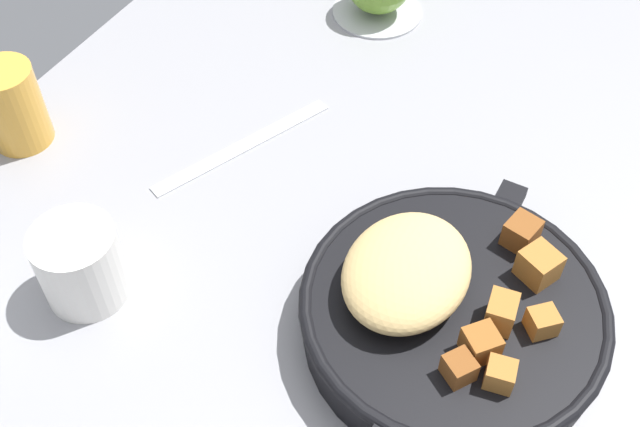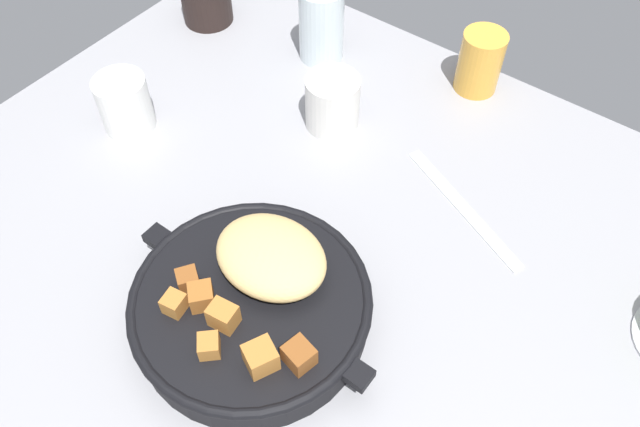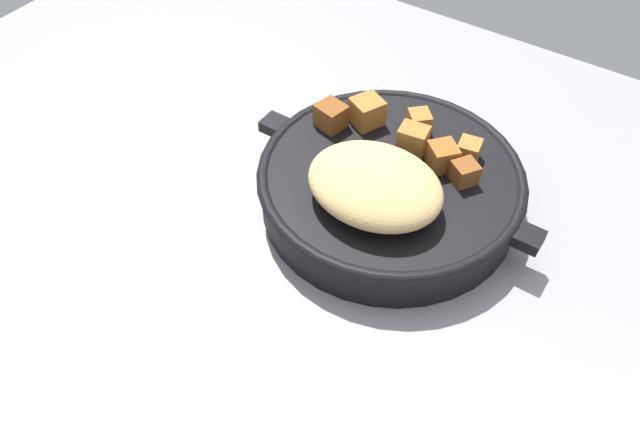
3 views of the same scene
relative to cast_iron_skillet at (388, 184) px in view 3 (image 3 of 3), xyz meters
The scene contains 3 objects.
ground_plane 11.11cm from the cast_iron_skillet, 61.01° to the left, with size 112.31×88.57×2.40cm, color gray.
cast_iron_skillet is the anchor object (origin of this frame).
butter_knife 29.19cm from the cast_iron_skillet, 68.38° to the left, with size 21.36×1.60×0.36cm, color silver.
Camera 3 is at (-23.50, 30.63, 46.69)cm, focal length 35.94 mm.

